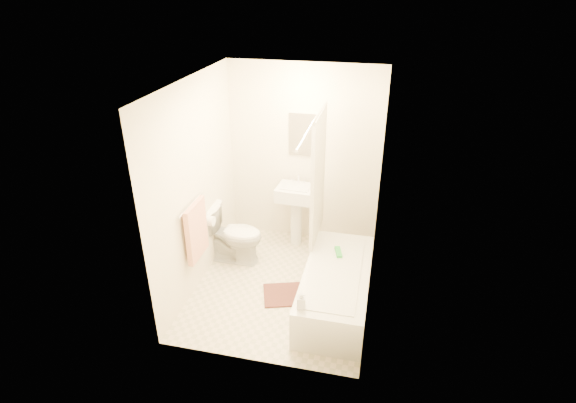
% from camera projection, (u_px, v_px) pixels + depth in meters
% --- Properties ---
extents(floor, '(2.40, 2.40, 0.00)m').
position_uv_depth(floor, '(283.00, 285.00, 5.37)').
color(floor, beige).
rests_on(floor, ground).
extents(ceiling, '(2.40, 2.40, 0.00)m').
position_uv_depth(ceiling, '(282.00, 82.00, 4.28)').
color(ceiling, white).
rests_on(ceiling, ground).
extents(wall_back, '(2.00, 0.02, 2.40)m').
position_uv_depth(wall_back, '(304.00, 156.00, 5.87)').
color(wall_back, beige).
rests_on(wall_back, ground).
extents(wall_left, '(0.02, 2.40, 2.40)m').
position_uv_depth(wall_left, '(196.00, 186.00, 5.02)').
color(wall_left, beige).
rests_on(wall_left, ground).
extents(wall_right, '(0.02, 2.40, 2.40)m').
position_uv_depth(wall_right, '(377.00, 205.00, 4.62)').
color(wall_right, beige).
rests_on(wall_right, ground).
extents(mirror, '(0.40, 0.03, 0.55)m').
position_uv_depth(mirror, '(304.00, 134.00, 5.71)').
color(mirror, white).
rests_on(mirror, wall_back).
extents(curtain_rod, '(0.03, 1.70, 0.03)m').
position_uv_depth(curtain_rod, '(314.00, 122.00, 4.49)').
color(curtain_rod, silver).
rests_on(curtain_rod, wall_back).
extents(shower_curtain, '(0.04, 0.80, 1.55)m').
position_uv_depth(shower_curtain, '(318.00, 178.00, 5.19)').
color(shower_curtain, silver).
rests_on(shower_curtain, curtain_rod).
extents(towel_bar, '(0.02, 0.60, 0.02)m').
position_uv_depth(towel_bar, '(191.00, 205.00, 4.84)').
color(towel_bar, silver).
rests_on(towel_bar, wall_left).
extents(towel, '(0.06, 0.45, 0.66)m').
position_uv_depth(towel, '(196.00, 231.00, 4.98)').
color(towel, '#CC7266').
rests_on(towel, towel_bar).
extents(toilet_paper, '(0.11, 0.12, 0.12)m').
position_uv_depth(toilet_paper, '(209.00, 221.00, 5.34)').
color(toilet_paper, white).
rests_on(toilet_paper, wall_left).
extents(toilet, '(0.76, 0.44, 0.74)m').
position_uv_depth(toilet, '(233.00, 234.00, 5.70)').
color(toilet, white).
rests_on(toilet, floor).
extents(sink, '(0.50, 0.41, 0.94)m').
position_uv_depth(sink, '(296.00, 213.00, 5.99)').
color(sink, silver).
rests_on(sink, floor).
extents(bathtub, '(0.70, 1.60, 0.45)m').
position_uv_depth(bathtub, '(336.00, 288.00, 4.96)').
color(bathtub, silver).
rests_on(bathtub, floor).
extents(bath_mat, '(0.67, 0.58, 0.02)m').
position_uv_depth(bath_mat, '(288.00, 294.00, 5.20)').
color(bath_mat, '#492218').
rests_on(bath_mat, floor).
extents(soap_bottle, '(0.09, 0.10, 0.18)m').
position_uv_depth(soap_bottle, '(301.00, 300.00, 4.29)').
color(soap_bottle, white).
rests_on(soap_bottle, bathtub).
extents(scrub_brush, '(0.12, 0.22, 0.04)m').
position_uv_depth(scrub_brush, '(338.00, 252.00, 5.15)').
color(scrub_brush, green).
rests_on(scrub_brush, bathtub).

